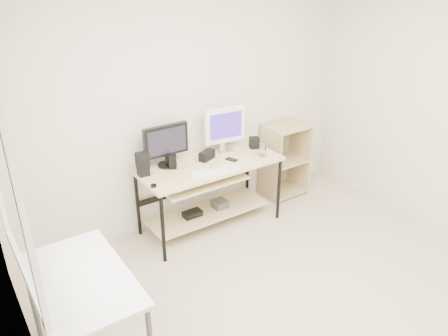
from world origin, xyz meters
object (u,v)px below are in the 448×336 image
desk (208,182)px  white_imac (225,126)px  audio_controller (173,162)px  shelf_unit (282,159)px  black_monitor (166,143)px  side_table (81,288)px

desk → white_imac: white_imac is taller
audio_controller → shelf_unit: bearing=26.7°
black_monitor → white_imac: (0.70, -0.01, 0.04)m
desk → audio_controller: (-0.35, 0.09, 0.29)m
audio_controller → side_table: bearing=-114.5°
desk → side_table: size_ratio=1.50×
side_table → white_imac: 2.37m
desk → audio_controller: bearing=165.8°
shelf_unit → audio_controller: (-1.53, -0.07, 0.37)m
desk → audio_controller: 0.46m
desk → shelf_unit: size_ratio=1.67×
desk → white_imac: size_ratio=3.03×
side_table → black_monitor: (1.29, 1.25, 0.33)m
desk → black_monitor: 0.62m
side_table → white_imac: bearing=31.9°
desk → white_imac: 0.63m
white_imac → audio_controller: size_ratio=3.26×
black_monitor → white_imac: white_imac is taller
desk → black_monitor: (-0.36, 0.19, 0.46)m
side_table → white_imac: (1.99, 1.24, 0.37)m
white_imac → audio_controller: bearing=-165.3°
side_table → black_monitor: 1.82m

